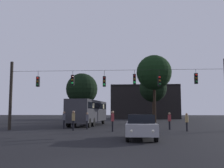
{
  "coord_description": "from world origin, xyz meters",
  "views": [
    {
      "loc": [
        1.48,
        -7.78,
        1.72
      ],
      "look_at": [
        -0.52,
        18.62,
        4.52
      ],
      "focal_mm": 41.36,
      "sensor_mm": 36.0,
      "label": 1
    }
  ],
  "objects_px": {
    "pedestrian_crossing_center": "(113,120)",
    "tree_right_far": "(82,89)",
    "tree_left_silhouette": "(154,73)",
    "tree_behind_building": "(153,88)",
    "pedestrian_crossing_left": "(64,119)",
    "pedestrian_crossing_right": "(169,120)",
    "car_near_right": "(141,126)",
    "city_bus": "(88,110)",
    "pedestrian_trailing": "(87,120)",
    "pedestrian_far_side": "(73,119)",
    "pedestrian_near_bus": "(187,121)"
  },
  "relations": [
    {
      "from": "pedestrian_crossing_center",
      "to": "tree_right_far",
      "type": "xyz_separation_m",
      "value": [
        -6.22,
        18.12,
        4.2
      ]
    },
    {
      "from": "tree_left_silhouette",
      "to": "tree_behind_building",
      "type": "distance_m",
      "value": 13.03
    },
    {
      "from": "tree_left_silhouette",
      "to": "pedestrian_crossing_left",
      "type": "bearing_deg",
      "value": -131.97
    },
    {
      "from": "pedestrian_crossing_right",
      "to": "car_near_right",
      "type": "bearing_deg",
      "value": -109.33
    },
    {
      "from": "city_bus",
      "to": "pedestrian_crossing_right",
      "type": "bearing_deg",
      "value": -36.97
    },
    {
      "from": "city_bus",
      "to": "tree_left_silhouette",
      "type": "distance_m",
      "value": 10.96
    },
    {
      "from": "pedestrian_crossing_center",
      "to": "pedestrian_trailing",
      "type": "distance_m",
      "value": 3.75
    },
    {
      "from": "pedestrian_trailing",
      "to": "tree_right_far",
      "type": "relative_size",
      "value": 0.21
    },
    {
      "from": "pedestrian_trailing",
      "to": "pedestrian_far_side",
      "type": "relative_size",
      "value": 0.91
    },
    {
      "from": "pedestrian_crossing_center",
      "to": "pedestrian_far_side",
      "type": "bearing_deg",
      "value": 167.72
    },
    {
      "from": "city_bus",
      "to": "pedestrian_trailing",
      "type": "distance_m",
      "value": 6.8
    },
    {
      "from": "tree_left_silhouette",
      "to": "tree_behind_building",
      "type": "xyz_separation_m",
      "value": [
        0.9,
        12.95,
        -1.09
      ]
    },
    {
      "from": "city_bus",
      "to": "pedestrian_trailing",
      "type": "xyz_separation_m",
      "value": [
        1.02,
        -6.65,
        -0.96
      ]
    },
    {
      "from": "pedestrian_far_side",
      "to": "tree_behind_building",
      "type": "relative_size",
      "value": 0.21
    },
    {
      "from": "car_near_right",
      "to": "pedestrian_trailing",
      "type": "height_order",
      "value": "pedestrian_trailing"
    },
    {
      "from": "tree_left_silhouette",
      "to": "tree_behind_building",
      "type": "bearing_deg",
      "value": 86.03
    },
    {
      "from": "city_bus",
      "to": "pedestrian_far_side",
      "type": "xyz_separation_m",
      "value": [
        0.1,
        -8.52,
        -0.85
      ]
    },
    {
      "from": "pedestrian_trailing",
      "to": "tree_left_silhouette",
      "type": "bearing_deg",
      "value": 56.52
    },
    {
      "from": "pedestrian_crossing_right",
      "to": "tree_right_far",
      "type": "relative_size",
      "value": 0.21
    },
    {
      "from": "pedestrian_crossing_center",
      "to": "pedestrian_near_bus",
      "type": "xyz_separation_m",
      "value": [
        6.37,
        0.73,
        -0.12
      ]
    },
    {
      "from": "pedestrian_near_bus",
      "to": "pedestrian_far_side",
      "type": "xyz_separation_m",
      "value": [
        -9.94,
        0.04,
        0.14
      ]
    },
    {
      "from": "pedestrian_trailing",
      "to": "pedestrian_crossing_center",
      "type": "bearing_deg",
      "value": -44.92
    },
    {
      "from": "tree_left_silhouette",
      "to": "tree_right_far",
      "type": "distance_m",
      "value": 11.95
    },
    {
      "from": "car_near_right",
      "to": "pedestrian_far_side",
      "type": "xyz_separation_m",
      "value": [
        -5.77,
        6.62,
        0.21
      ]
    },
    {
      "from": "car_near_right",
      "to": "tree_right_far",
      "type": "height_order",
      "value": "tree_right_far"
    },
    {
      "from": "city_bus",
      "to": "tree_right_far",
      "type": "distance_m",
      "value": 9.77
    },
    {
      "from": "pedestrian_crossing_left",
      "to": "tree_left_silhouette",
      "type": "height_order",
      "value": "tree_left_silhouette"
    },
    {
      "from": "city_bus",
      "to": "tree_right_far",
      "type": "relative_size",
      "value": 1.45
    },
    {
      "from": "pedestrian_near_bus",
      "to": "tree_behind_building",
      "type": "height_order",
      "value": "tree_behind_building"
    },
    {
      "from": "tree_right_far",
      "to": "pedestrian_trailing",
      "type": "bearing_deg",
      "value": -77.02
    },
    {
      "from": "pedestrian_trailing",
      "to": "pedestrian_crossing_left",
      "type": "bearing_deg",
      "value": 171.52
    },
    {
      "from": "pedestrian_crossing_center",
      "to": "pedestrian_near_bus",
      "type": "relative_size",
      "value": 1.12
    },
    {
      "from": "tree_behind_building",
      "to": "pedestrian_crossing_center",
      "type": "bearing_deg",
      "value": -101.97
    },
    {
      "from": "tree_right_far",
      "to": "pedestrian_crossing_center",
      "type": "bearing_deg",
      "value": -71.05
    },
    {
      "from": "pedestrian_crossing_center",
      "to": "pedestrian_crossing_right",
      "type": "xyz_separation_m",
      "value": [
        5.17,
        2.65,
        -0.1
      ]
    },
    {
      "from": "pedestrian_crossing_center",
      "to": "tree_behind_building",
      "type": "height_order",
      "value": "tree_behind_building"
    },
    {
      "from": "car_near_right",
      "to": "pedestrian_far_side",
      "type": "bearing_deg",
      "value": 131.08
    },
    {
      "from": "car_near_right",
      "to": "pedestrian_crossing_right",
      "type": "height_order",
      "value": "pedestrian_crossing_right"
    },
    {
      "from": "pedestrian_near_bus",
      "to": "city_bus",
      "type": "bearing_deg",
      "value": 139.51
    },
    {
      "from": "car_near_right",
      "to": "pedestrian_crossing_left",
      "type": "height_order",
      "value": "pedestrian_crossing_left"
    },
    {
      "from": "pedestrian_crossing_left",
      "to": "pedestrian_crossing_center",
      "type": "distance_m",
      "value": 5.85
    },
    {
      "from": "car_near_right",
      "to": "pedestrian_crossing_left",
      "type": "distance_m",
      "value": 11.41
    },
    {
      "from": "car_near_right",
      "to": "pedestrian_crossing_center",
      "type": "distance_m",
      "value": 6.24
    },
    {
      "from": "city_bus",
      "to": "tree_behind_building",
      "type": "distance_m",
      "value": 20.33
    },
    {
      "from": "pedestrian_crossing_left",
      "to": "pedestrian_trailing",
      "type": "xyz_separation_m",
      "value": [
        2.36,
        -0.35,
        -0.05
      ]
    },
    {
      "from": "pedestrian_crossing_left",
      "to": "pedestrian_trailing",
      "type": "relative_size",
      "value": 1.05
    },
    {
      "from": "city_bus",
      "to": "pedestrian_crossing_left",
      "type": "xyz_separation_m",
      "value": [
        -1.35,
        -6.3,
        -0.9
      ]
    },
    {
      "from": "pedestrian_crossing_center",
      "to": "pedestrian_near_bus",
      "type": "distance_m",
      "value": 6.41
    },
    {
      "from": "city_bus",
      "to": "pedestrian_crossing_center",
      "type": "xyz_separation_m",
      "value": [
        3.67,
        -9.3,
        -0.87
      ]
    },
    {
      "from": "pedestrian_near_bus",
      "to": "tree_left_silhouette",
      "type": "relative_size",
      "value": 0.16
    }
  ]
}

